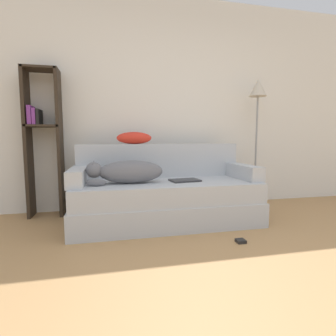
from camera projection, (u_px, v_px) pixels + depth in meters
ground_plane at (295, 331)px, 1.22m from camera, size 20.00×20.00×0.00m
wall_back at (172, 105)px, 3.46m from camera, size 7.65×0.06×2.70m
couch at (166, 202)px, 2.81m from camera, size 1.94×0.85×0.45m
couch_backrest at (160, 160)px, 3.11m from camera, size 1.90×0.15×0.39m
couch_arm_left at (78, 176)px, 2.58m from camera, size 0.15×0.66×0.16m
couch_arm_right at (243, 172)px, 2.97m from camera, size 0.15×0.66×0.16m
dog at (127, 172)px, 2.62m from camera, size 0.76×0.24×0.24m
laptop at (185, 180)px, 2.78m from camera, size 0.33×0.24×0.02m
throw_pillow at (134, 138)px, 3.03m from camera, size 0.40×0.19×0.14m
bookshelf at (43, 136)px, 2.99m from camera, size 0.38×0.26×1.68m
floor_lamp at (257, 107)px, 3.39m from camera, size 0.25×0.25×1.66m
power_adapter at (241, 241)px, 2.27m from camera, size 0.08×0.08×0.03m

